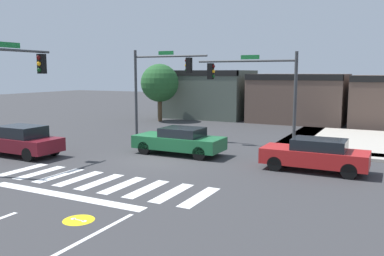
% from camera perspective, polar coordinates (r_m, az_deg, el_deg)
% --- Properties ---
extents(ground_plane, '(120.00, 120.00, 0.00)m').
position_cam_1_polar(ground_plane, '(20.18, -4.62, -4.54)').
color(ground_plane, '#353538').
extents(crosswalk_near, '(9.32, 2.54, 0.01)m').
position_cam_1_polar(crosswalk_near, '(16.62, -12.82, -7.40)').
color(crosswalk_near, silver).
rests_on(crosswalk_near, ground_plane).
extents(bike_detector_marking, '(0.94, 0.94, 0.01)m').
position_cam_1_polar(bike_detector_marking, '(12.65, -15.69, -12.39)').
color(bike_detector_marking, yellow).
rests_on(bike_detector_marking, ground_plane).
extents(curb_corner_northeast, '(10.00, 10.60, 0.15)m').
position_cam_1_polar(curb_corner_northeast, '(26.60, 22.59, -1.94)').
color(curb_corner_northeast, '#B2AA9E').
rests_on(curb_corner_northeast, ground_plane).
extents(storefront_row, '(24.94, 6.42, 4.51)m').
position_cam_1_polar(storefront_row, '(36.70, 13.90, 4.23)').
color(storefront_row, '#4C564C').
rests_on(storefront_row, ground_plane).
extents(traffic_signal_northeast, '(5.93, 0.32, 5.45)m').
position_cam_1_polar(traffic_signal_northeast, '(23.38, 8.87, 6.44)').
color(traffic_signal_northeast, '#383A3D').
rests_on(traffic_signal_northeast, ground_plane).
extents(traffic_signal_southwest, '(0.32, 4.18, 5.70)m').
position_cam_1_polar(traffic_signal_southwest, '(19.82, -24.68, 6.00)').
color(traffic_signal_southwest, '#383A3D').
rests_on(traffic_signal_southwest, ground_plane).
extents(traffic_signal_northwest, '(5.34, 0.32, 5.78)m').
position_cam_1_polar(traffic_signal_northwest, '(26.44, -4.68, 7.14)').
color(traffic_signal_northwest, '#383A3D').
rests_on(traffic_signal_northwest, ground_plane).
extents(car_red, '(4.51, 1.75, 1.45)m').
position_cam_1_polar(car_red, '(18.56, 16.98, -3.59)').
color(car_red, red).
rests_on(car_red, ground_plane).
extents(car_green, '(4.78, 1.91, 1.44)m').
position_cam_1_polar(car_green, '(21.38, -1.78, -1.79)').
color(car_green, '#1E6638').
rests_on(car_green, ground_plane).
extents(car_maroon, '(4.65, 1.88, 1.58)m').
position_cam_1_polar(car_maroon, '(22.89, -23.13, -1.64)').
color(car_maroon, maroon).
rests_on(car_maroon, ground_plane).
extents(roadside_tree, '(3.36, 3.36, 5.08)m').
position_cam_1_polar(roadside_tree, '(36.10, -4.58, 6.33)').
color(roadside_tree, '#4C3823').
rests_on(roadside_tree, ground_plane).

